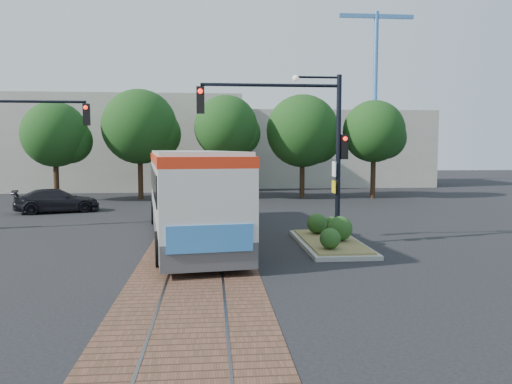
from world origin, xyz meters
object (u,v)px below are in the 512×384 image
(traffic_island, at_px, (330,236))
(parked_car, at_px, (57,201))
(signal_pole_left, at_px, (8,141))
(city_bus, at_px, (189,190))
(signal_pole_main, at_px, (305,132))

(traffic_island, relative_size, parked_car, 1.15)
(signal_pole_left, bearing_deg, traffic_island, -20.36)
(city_bus, distance_m, signal_pole_left, 8.67)
(signal_pole_main, relative_size, parked_car, 1.32)
(city_bus, height_order, signal_pole_main, signal_pole_main)
(signal_pole_main, distance_m, parked_car, 16.44)
(signal_pole_main, xyz_separation_m, parked_car, (-12.02, 10.65, -3.50))
(traffic_island, xyz_separation_m, signal_pole_left, (-13.19, 4.89, 3.54))
(city_bus, height_order, traffic_island, city_bus)
(signal_pole_left, height_order, parked_car, signal_pole_left)
(signal_pole_main, bearing_deg, traffic_island, -5.36)
(traffic_island, relative_size, signal_pole_left, 0.87)
(city_bus, relative_size, signal_pole_main, 2.20)
(city_bus, bearing_deg, signal_pole_left, 152.36)
(city_bus, height_order, signal_pole_left, signal_pole_left)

